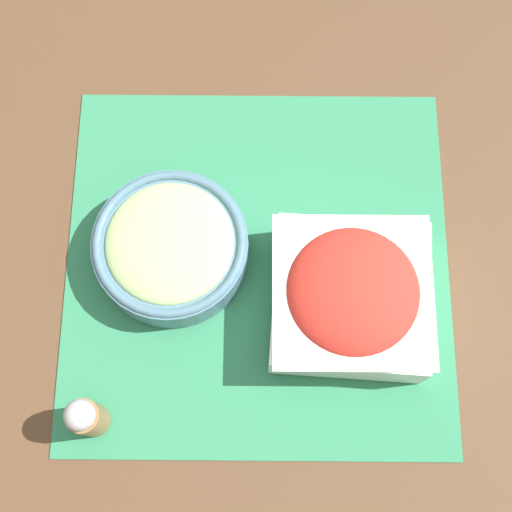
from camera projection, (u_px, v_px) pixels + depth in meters
The scene contains 5 objects.
ground_plane at pixel (256, 264), 0.87m from camera, with size 3.00×3.00×0.00m, color #513823.
placemat at pixel (256, 264), 0.86m from camera, with size 0.46×0.46×0.00m.
tomato_bowl at pixel (349, 296), 0.80m from camera, with size 0.19×0.19×0.09m.
cucumber_bowl at pixel (169, 246), 0.83m from camera, with size 0.18×0.18×0.06m.
pepper_shaker at pixel (84, 417), 0.77m from camera, with size 0.04×0.04×0.09m.
Camera 1 is at (0.25, 0.00, 0.83)m, focal length 50.00 mm.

